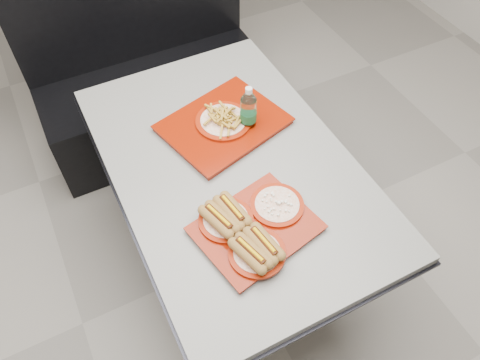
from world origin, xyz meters
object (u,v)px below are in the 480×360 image
diner_table (232,188)px  tray_near (252,227)px  water_bottle (248,112)px  tray_far (223,122)px  booth_bench (150,75)px

diner_table → tray_near: (-0.08, -0.32, 0.20)m
diner_table → water_bottle: bearing=43.8°
tray_far → water_bottle: (0.09, -0.05, 0.07)m
tray_far → water_bottle: water_bottle is taller
tray_near → tray_far: bearing=75.0°
diner_table → water_bottle: 0.33m
booth_bench → tray_far: bearing=-86.2°
diner_table → tray_near: 0.38m
tray_near → water_bottle: size_ratio=2.11×
booth_bench → water_bottle: size_ratio=6.21×
diner_table → tray_far: size_ratio=2.53×
booth_bench → water_bottle: 1.06m
water_bottle → tray_near: bearing=-116.2°
diner_table → booth_bench: size_ratio=1.05×
booth_bench → diner_table: bearing=-90.0°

